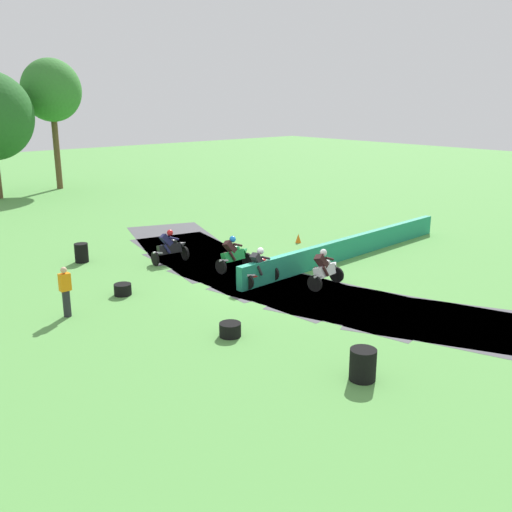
{
  "coord_description": "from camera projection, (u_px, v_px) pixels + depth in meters",
  "views": [
    {
      "loc": [
        -13.77,
        -15.24,
        6.71
      ],
      "look_at": [
        0.01,
        0.65,
        0.9
      ],
      "focal_mm": 40.45,
      "sensor_mm": 36.0,
      "label": 1
    }
  ],
  "objects": [
    {
      "name": "tire_stack_far",
      "position": [
        363.0,
        365.0,
        14.08
      ],
      "size": [
        0.66,
        0.66,
        0.8
      ],
      "color": "black",
      "rests_on": "ground"
    },
    {
      "name": "tire_stack_mid_a",
      "position": [
        123.0,
        289.0,
        20.2
      ],
      "size": [
        0.61,
        0.61,
        0.4
      ],
      "color": "black",
      "rests_on": "ground"
    },
    {
      "name": "traffic_cone",
      "position": [
        298.0,
        238.0,
        27.44
      ],
      "size": [
        0.28,
        0.28,
        0.44
      ],
      "primitive_type": "cone",
      "color": "orange",
      "rests_on": "ground"
    },
    {
      "name": "track_marshal",
      "position": [
        66.0,
        292.0,
        18.06
      ],
      "size": [
        0.34,
        0.24,
        1.63
      ],
      "color": "#232328",
      "rests_on": "ground"
    },
    {
      "name": "track_asphalt",
      "position": [
        280.0,
        278.0,
        22.07
      ],
      "size": [
        7.65,
        23.67,
        0.01
      ],
      "color": "#47474C",
      "rests_on": "ground"
    },
    {
      "name": "ground_plane",
      "position": [
        267.0,
        283.0,
        21.58
      ],
      "size": [
        120.0,
        120.0,
        0.0
      ],
      "primitive_type": "plane",
      "color": "#569947"
    },
    {
      "name": "motorcycle_chase_green",
      "position": [
        234.0,
        254.0,
        23.07
      ],
      "size": [
        1.68,
        0.83,
        1.43
      ],
      "color": "black",
      "rests_on": "ground"
    },
    {
      "name": "motorcycle_lead_black",
      "position": [
        171.0,
        247.0,
        24.12
      ],
      "size": [
        1.71,
        0.86,
        1.43
      ],
      "color": "black",
      "rests_on": "ground"
    },
    {
      "name": "tire_stack_mid_b",
      "position": [
        230.0,
        330.0,
        16.71
      ],
      "size": [
        0.64,
        0.64,
        0.4
      ],
      "color": "black",
      "rests_on": "ground"
    },
    {
      "name": "motorcycle_trailing_red",
      "position": [
        261.0,
        267.0,
        21.22
      ],
      "size": [
        1.68,
        0.83,
        1.42
      ],
      "color": "black",
      "rests_on": "ground"
    },
    {
      "name": "safety_barrier",
      "position": [
        350.0,
        247.0,
        24.92
      ],
      "size": [
        13.12,
        1.1,
        0.9
      ],
      "primitive_type": "cube",
      "rotation": [
        0.0,
        0.0,
        -1.51
      ],
      "color": "#1E8466",
      "rests_on": "ground"
    },
    {
      "name": "motorcycle_fourth_white",
      "position": [
        325.0,
        269.0,
        21.08
      ],
      "size": [
        1.67,
        0.93,
        1.43
      ],
      "color": "black",
      "rests_on": "ground"
    },
    {
      "name": "tire_stack_near",
      "position": [
        81.0,
        253.0,
        24.18
      ],
      "size": [
        0.56,
        0.56,
        0.8
      ],
      "color": "black",
      "rests_on": "ground"
    },
    {
      "name": "tree_far_left",
      "position": [
        51.0,
        91.0,
        41.89
      ],
      "size": [
        4.29,
        4.29,
        9.45
      ],
      "color": "brown",
      "rests_on": "ground"
    }
  ]
}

